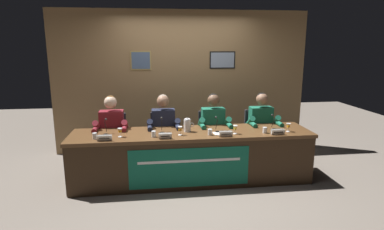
% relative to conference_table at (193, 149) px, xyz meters
% --- Properties ---
extents(ground_plane, '(12.00, 12.00, 0.00)m').
position_rel_conference_table_xyz_m(ground_plane, '(0.00, 0.11, -0.51)').
color(ground_plane, '#70665B').
extents(wall_back_panelled, '(4.68, 0.14, 2.60)m').
position_rel_conference_table_xyz_m(wall_back_panelled, '(0.00, 1.59, 0.79)').
color(wall_back_panelled, '#937047').
rests_on(wall_back_panelled, ground_plane).
extents(conference_table, '(3.48, 0.79, 0.74)m').
position_rel_conference_table_xyz_m(conference_table, '(0.00, 0.00, 0.00)').
color(conference_table, brown).
rests_on(conference_table, ground_plane).
extents(chair_far_left, '(0.44, 0.45, 0.90)m').
position_rel_conference_table_xyz_m(chair_far_left, '(-1.19, 0.69, -0.07)').
color(chair_far_left, black).
rests_on(chair_far_left, ground_plane).
extents(panelist_far_left, '(0.51, 0.48, 1.23)m').
position_rel_conference_table_xyz_m(panelist_far_left, '(-1.19, 0.49, 0.20)').
color(panelist_far_left, black).
rests_on(panelist_far_left, ground_plane).
extents(nameplate_far_left, '(0.19, 0.06, 0.08)m').
position_rel_conference_table_xyz_m(nameplate_far_left, '(-1.20, -0.19, 0.27)').
color(nameplate_far_left, white).
rests_on(nameplate_far_left, conference_table).
extents(juice_glass_far_left, '(0.06, 0.06, 0.12)m').
position_rel_conference_table_xyz_m(juice_glass_far_left, '(-1.01, -0.03, 0.32)').
color(juice_glass_far_left, white).
rests_on(juice_glass_far_left, conference_table).
extents(water_cup_far_left, '(0.06, 0.06, 0.08)m').
position_rel_conference_table_xyz_m(water_cup_far_left, '(-1.34, -0.09, 0.27)').
color(water_cup_far_left, silver).
rests_on(water_cup_far_left, conference_table).
extents(microphone_far_left, '(0.06, 0.17, 0.22)m').
position_rel_conference_table_xyz_m(microphone_far_left, '(-1.22, 0.12, 0.31)').
color(microphone_far_left, black).
rests_on(microphone_far_left, conference_table).
extents(chair_center_left, '(0.44, 0.45, 0.90)m').
position_rel_conference_table_xyz_m(chair_center_left, '(-0.40, 0.69, -0.07)').
color(chair_center_left, black).
rests_on(chair_center_left, ground_plane).
extents(panelist_center_left, '(0.51, 0.48, 1.23)m').
position_rel_conference_table_xyz_m(panelist_center_left, '(-0.40, 0.49, 0.20)').
color(panelist_center_left, black).
rests_on(panelist_center_left, ground_plane).
extents(nameplate_center_left, '(0.18, 0.06, 0.08)m').
position_rel_conference_table_xyz_m(nameplate_center_left, '(-0.40, -0.19, 0.27)').
color(nameplate_center_left, white).
rests_on(nameplate_center_left, conference_table).
extents(juice_glass_center_left, '(0.06, 0.06, 0.12)m').
position_rel_conference_table_xyz_m(juice_glass_center_left, '(-0.19, -0.04, 0.32)').
color(juice_glass_center_left, white).
rests_on(juice_glass_center_left, conference_table).
extents(water_cup_center_left, '(0.06, 0.06, 0.08)m').
position_rel_conference_table_xyz_m(water_cup_center_left, '(-0.55, -0.09, 0.27)').
color(water_cup_center_left, silver).
rests_on(water_cup_center_left, conference_table).
extents(microphone_center_left, '(0.06, 0.17, 0.22)m').
position_rel_conference_table_xyz_m(microphone_center_left, '(-0.43, 0.11, 0.31)').
color(microphone_center_left, black).
rests_on(microphone_center_left, conference_table).
extents(chair_center_right, '(0.44, 0.45, 0.90)m').
position_rel_conference_table_xyz_m(chair_center_right, '(0.40, 0.69, -0.07)').
color(chair_center_right, black).
rests_on(chair_center_right, ground_plane).
extents(panelist_center_right, '(0.51, 0.48, 1.23)m').
position_rel_conference_table_xyz_m(panelist_center_right, '(0.40, 0.49, 0.20)').
color(panelist_center_right, black).
rests_on(panelist_center_right, ground_plane).
extents(nameplate_center_right, '(0.18, 0.06, 0.08)m').
position_rel_conference_table_xyz_m(nameplate_center_right, '(0.43, -0.19, 0.27)').
color(nameplate_center_right, white).
rests_on(nameplate_center_right, conference_table).
extents(juice_glass_center_right, '(0.06, 0.06, 0.12)m').
position_rel_conference_table_xyz_m(juice_glass_center_right, '(0.60, -0.07, 0.32)').
color(juice_glass_center_right, white).
rests_on(juice_glass_center_right, conference_table).
extents(water_cup_center_right, '(0.06, 0.06, 0.08)m').
position_rel_conference_table_xyz_m(water_cup_center_right, '(0.23, -0.08, 0.27)').
color(water_cup_center_right, silver).
rests_on(water_cup_center_right, conference_table).
extents(microphone_center_right, '(0.06, 0.17, 0.22)m').
position_rel_conference_table_xyz_m(microphone_center_right, '(0.36, 0.06, 0.31)').
color(microphone_center_right, black).
rests_on(microphone_center_right, conference_table).
extents(chair_far_right, '(0.44, 0.45, 0.90)m').
position_rel_conference_table_xyz_m(chair_far_right, '(1.20, 0.69, -0.07)').
color(chair_far_right, black).
rests_on(chair_far_right, ground_plane).
extents(panelist_far_right, '(0.51, 0.48, 1.23)m').
position_rel_conference_table_xyz_m(panelist_far_right, '(1.20, 0.49, 0.20)').
color(panelist_far_right, black).
rests_on(panelist_far_right, ground_plane).
extents(nameplate_far_right, '(0.19, 0.06, 0.08)m').
position_rel_conference_table_xyz_m(nameplate_far_right, '(1.18, -0.19, 0.27)').
color(nameplate_far_right, white).
rests_on(nameplate_far_right, conference_table).
extents(juice_glass_far_right, '(0.06, 0.06, 0.12)m').
position_rel_conference_table_xyz_m(juice_glass_far_right, '(1.39, -0.06, 0.32)').
color(juice_glass_far_right, white).
rests_on(juice_glass_far_right, conference_table).
extents(water_cup_far_right, '(0.06, 0.06, 0.08)m').
position_rel_conference_table_xyz_m(water_cup_far_right, '(1.03, -0.09, 0.27)').
color(water_cup_far_right, silver).
rests_on(water_cup_far_right, conference_table).
extents(microphone_far_right, '(0.06, 0.17, 0.22)m').
position_rel_conference_table_xyz_m(microphone_far_right, '(1.23, 0.10, 0.31)').
color(microphone_far_right, black).
rests_on(microphone_far_right, conference_table).
extents(water_pitcher_central, '(0.15, 0.10, 0.21)m').
position_rel_conference_table_xyz_m(water_pitcher_central, '(-0.06, 0.13, 0.33)').
color(water_pitcher_central, silver).
rests_on(water_pitcher_central, conference_table).
extents(document_stack_center_right, '(0.22, 0.17, 0.01)m').
position_rel_conference_table_xyz_m(document_stack_center_right, '(0.40, -0.05, 0.24)').
color(document_stack_center_right, white).
rests_on(document_stack_center_right, conference_table).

